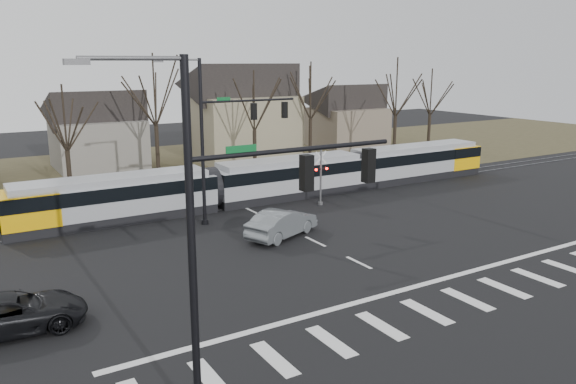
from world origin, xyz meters
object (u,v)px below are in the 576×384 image
sedan (282,223)px  rail_crossing_signal (321,179)px  tram (288,176)px  suv (12,313)px

sedan → rail_crossing_signal: (6.14, 5.01, 1.06)m
tram → suv: size_ratio=7.06×
sedan → rail_crossing_signal: size_ratio=1.32×
tram → sedan: (-5.38, -8.21, -0.79)m
sedan → suv: sedan is taller
sedan → tram: bearing=-56.3°
sedan → suv: 15.55m
sedan → rail_crossing_signal: bearing=-73.9°
sedan → suv: bearing=85.4°
tram → sedan: size_ratio=7.40×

